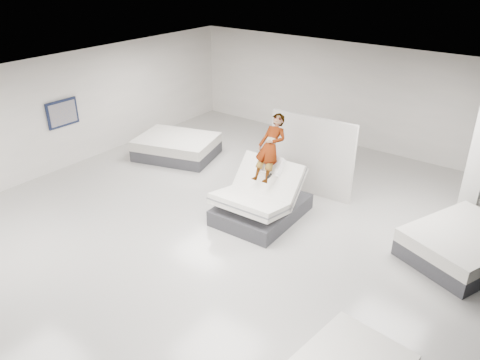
{
  "coord_description": "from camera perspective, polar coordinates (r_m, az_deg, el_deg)",
  "views": [
    {
      "loc": [
        5.52,
        -6.47,
        5.7
      ],
      "look_at": [
        -0.2,
        1.1,
        1.0
      ],
      "focal_mm": 35.0,
      "sensor_mm": 36.0,
      "label": 1
    }
  ],
  "objects": [
    {
      "name": "flat_bed_right_far",
      "position": [
        10.59,
        25.63,
        -7.15
      ],
      "size": [
        2.41,
        2.72,
        0.62
      ],
      "color": "#3C3C41",
      "rests_on": "floor"
    },
    {
      "name": "divider_panel",
      "position": [
        11.9,
        8.67,
        2.92
      ],
      "size": [
        2.26,
        0.22,
        2.05
      ],
      "primitive_type": "cube",
      "rotation": [
        0.0,
        0.0,
        0.05
      ],
      "color": "silver",
      "rests_on": "floor"
    },
    {
      "name": "hero_bed",
      "position": [
        10.9,
        2.55,
        -2.62
      ],
      "size": [
        1.69,
        2.19,
        1.43
      ],
      "color": "#3C3C41",
      "rests_on": "floor"
    },
    {
      "name": "room",
      "position": [
        9.43,
        -3.06,
        0.56
      ],
      "size": [
        14.0,
        14.04,
        3.2
      ],
      "color": "#A5A19C",
      "rests_on": "ground"
    },
    {
      "name": "person",
      "position": [
        10.75,
        3.64,
        2.35
      ],
      "size": [
        0.64,
        1.6,
        1.18
      ],
      "primitive_type": "imported",
      "rotation": [
        1.02,
        0.0,
        0.03
      ],
      "color": "slate",
      "rests_on": "hero_bed"
    },
    {
      "name": "wall_poster",
      "position": [
        14.01,
        -20.82,
        7.61
      ],
      "size": [
        0.06,
        0.95,
        0.75
      ],
      "color": "black",
      "rests_on": "wall_left"
    },
    {
      "name": "flat_bed_left_far",
      "position": [
        14.33,
        -7.71,
        4.02
      ],
      "size": [
        2.66,
        2.29,
        0.62
      ],
      "color": "#3C3C41",
      "rests_on": "floor"
    },
    {
      "name": "remote",
      "position": [
        10.45,
        3.62,
        0.51
      ],
      "size": [
        0.05,
        0.14,
        0.08
      ],
      "primitive_type": "cube",
      "rotation": [
        0.35,
        0.0,
        0.03
      ],
      "color": "black",
      "rests_on": "person"
    }
  ]
}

